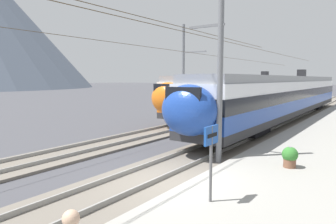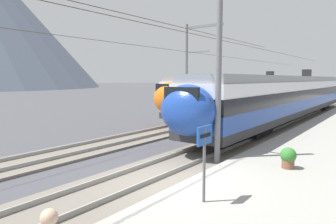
# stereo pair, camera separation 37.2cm
# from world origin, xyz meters

# --- Properties ---
(ground_plane) EXTENTS (400.00, 400.00, 0.00)m
(ground_plane) POSITION_xyz_m (0.00, 0.00, 0.00)
(ground_plane) COLOR #424247
(track_near) EXTENTS (120.00, 3.00, 0.28)m
(track_near) POSITION_xyz_m (0.00, 1.07, 0.07)
(track_near) COLOR #6B6359
(track_near) RESTS_ON ground
(track_far) EXTENTS (120.00, 3.00, 0.28)m
(track_far) POSITION_xyz_m (0.00, 6.38, 0.07)
(track_far) COLOR #6B6359
(track_far) RESTS_ON ground
(train_near_platform) EXTENTS (33.68, 2.89, 4.27)m
(train_near_platform) POSITION_xyz_m (19.04, 1.07, 2.23)
(train_near_platform) COLOR #2D2D30
(train_near_platform) RESTS_ON track_near
(train_far_track) EXTENTS (32.26, 2.97, 4.27)m
(train_far_track) POSITION_xyz_m (24.27, 6.38, 2.23)
(train_far_track) COLOR #2D2D30
(train_far_track) RESTS_ON track_far
(catenary_mast_mid) EXTENTS (49.34, 1.62, 7.61)m
(catenary_mast_mid) POSITION_xyz_m (3.23, -0.16, 3.97)
(catenary_mast_mid) COLOR slate
(catenary_mast_mid) RESTS_ON ground
(catenary_mast_far_side) EXTENTS (49.34, 2.34, 8.23)m
(catenary_mast_far_side) POSITION_xyz_m (13.95, 8.26, 4.27)
(catenary_mast_far_side) COLOR slate
(catenary_mast_far_side) RESTS_ON ground
(platform_sign) EXTENTS (0.70, 0.08, 2.07)m
(platform_sign) POSITION_xyz_m (-1.09, -2.13, 1.85)
(platform_sign) COLOR #59595B
(platform_sign) RESTS_ON platform_slab
(potted_plant_by_shelter) EXTENTS (0.58, 0.58, 0.78)m
(potted_plant_by_shelter) POSITION_xyz_m (3.46, -3.06, 0.76)
(potted_plant_by_shelter) COLOR brown
(potted_plant_by_shelter) RESTS_ON platform_slab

